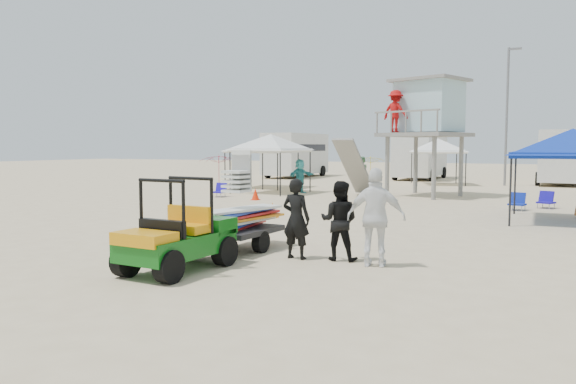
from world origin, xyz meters
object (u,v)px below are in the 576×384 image
at_px(utility_cart, 175,229).
at_px(man_left, 296,219).
at_px(lifeguard_tower, 424,111).
at_px(canopy_blue, 573,133).
at_px(surf_trailer, 240,215).

distance_m(utility_cart, man_left, 2.54).
relative_size(utility_cart, lifeguard_tower, 0.44).
xyz_separation_m(lifeguard_tower, canopy_blue, (6.08, -7.19, -1.23)).
bearing_deg(lifeguard_tower, man_left, -86.61).
height_order(surf_trailer, man_left, surf_trailer).
bearing_deg(surf_trailer, canopy_blue, 51.43).
bearing_deg(man_left, utility_cart, 56.34).
bearing_deg(lifeguard_tower, canopy_blue, -49.77).
relative_size(surf_trailer, lifeguard_tower, 0.44).
bearing_deg(utility_cart, canopy_blue, 58.05).
distance_m(surf_trailer, lifeguard_tower, 15.87).
bearing_deg(surf_trailer, utility_cart, -90.07).
xyz_separation_m(utility_cart, canopy_blue, (6.67, 10.69, 1.91)).
relative_size(man_left, canopy_blue, 0.47).
distance_m(man_left, lifeguard_tower, 16.17).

